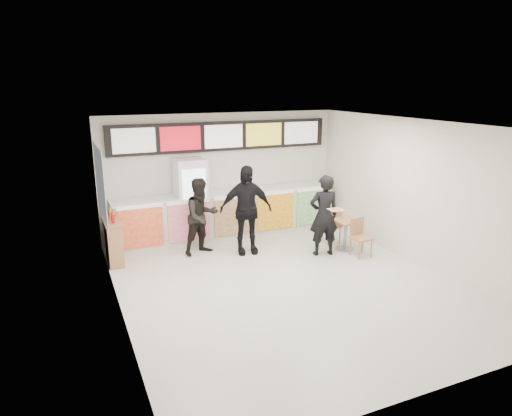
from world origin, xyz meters
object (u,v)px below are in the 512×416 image
drinks_fridge (191,201)px  customer_main (324,215)px  customer_left (202,216)px  cafe_table (346,229)px  service_counter (229,214)px  customer_mid (246,210)px  condiment_ledge (114,241)px

drinks_fridge → customer_main: drinks_fridge is taller
customer_left → cafe_table: size_ratio=1.17×
service_counter → customer_mid: 1.28m
service_counter → drinks_fridge: bearing=179.0°
service_counter → drinks_fridge: drinks_fridge is taller
drinks_fridge → cafe_table: 3.66m
customer_mid → drinks_fridge: bearing=135.7°
customer_mid → customer_main: bearing=-18.4°
customer_left → condiment_ledge: 1.92m
service_counter → customer_main: size_ratio=3.08×
drinks_fridge → customer_mid: drinks_fridge is taller
customer_main → condiment_ledge: bearing=-5.9°
drinks_fridge → service_counter: bearing=-1.0°
customer_left → cafe_table: customer_left is taller
drinks_fridge → customer_left: size_ratio=1.17×
customer_main → customer_mid: (-1.51, 0.80, 0.09)m
customer_left → condiment_ledge: customer_left is taller
customer_left → condiment_ledge: bearing=158.1°
customer_mid → condiment_ledge: customer_mid is taller
customer_main → cafe_table: bearing=-162.5°
drinks_fridge → customer_left: (-0.01, -0.88, -0.15)m
drinks_fridge → condiment_ledge: bearing=-159.8°
drinks_fridge → customer_main: (2.41, -2.02, -0.10)m
customer_main → condiment_ledge: (-4.29, 1.33, -0.42)m
customer_left → customer_mid: customer_mid is taller
customer_main → customer_left: (-2.42, 1.15, -0.05)m
customer_left → cafe_table: bearing=-35.7°
customer_main → cafe_table: 0.77m
service_counter → customer_mid: size_ratio=2.80×
customer_mid → cafe_table: bearing=-9.3°
service_counter → customer_mid: (-0.04, -1.21, 0.42)m
service_counter → condiment_ledge: bearing=-166.5°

